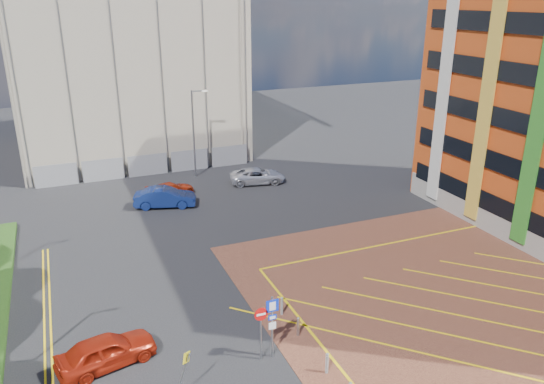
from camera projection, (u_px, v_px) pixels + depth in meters
ground at (270, 372)px, 23.65m from camera, size 140.00×140.00×0.00m
forecourt at (509, 306)px, 28.68m from camera, size 26.00×26.00×0.02m
lamp_back at (194, 130)px, 47.85m from camera, size 1.53×0.16×8.00m
sign_cluster at (268, 322)px, 23.93m from camera, size 1.17×0.12×3.20m
warning_sign at (184, 370)px, 21.66m from camera, size 0.83×0.43×2.24m
bollard_row at (334, 374)px, 22.87m from camera, size 0.14×11.14×0.90m
construction_building at (122, 45)px, 54.46m from camera, size 21.20×19.20×22.00m
construction_fence at (159, 164)px, 49.64m from camera, size 21.60×0.06×2.00m
car_red_left at (106, 351)px, 23.88m from camera, size 4.73×2.75×1.51m
car_blue_back at (165, 197)px, 41.96m from camera, size 5.08×2.96×1.58m
car_red_back at (171, 190)px, 44.25m from camera, size 4.33×2.75×1.17m
car_silver_back at (258, 176)px, 47.31m from camera, size 5.26×3.24×1.36m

